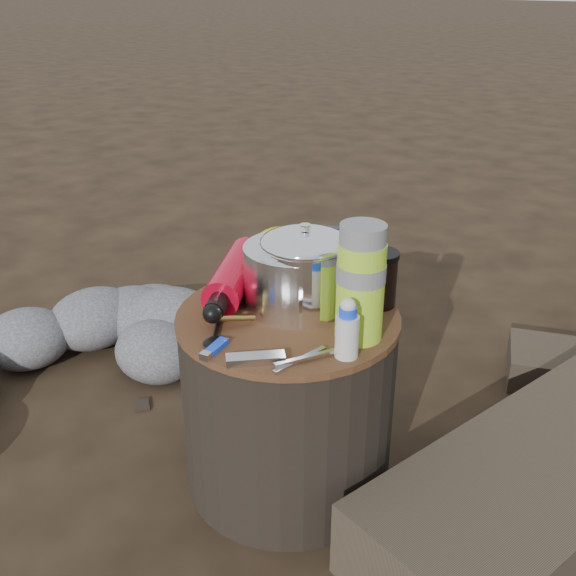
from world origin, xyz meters
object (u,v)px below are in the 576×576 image
Objects in this scene: camping_pot at (305,271)px; travel_mug at (378,279)px; stump at (288,400)px; thermos at (361,284)px; fuel_bottle at (234,275)px.

camping_pot reaches higher than travel_mug.
travel_mug reaches higher than stump.
thermos is at bearing -11.10° from camping_pot.
stump is at bearing -127.87° from travel_mug.
fuel_bottle is at bearing 175.13° from stump.
stump is 0.30m from camping_pot.
travel_mug reaches higher than fuel_bottle.
fuel_bottle is 2.82× the size of travel_mug.
thermos is 1.94× the size of travel_mug.
camping_pot is 0.18m from fuel_bottle.
camping_pot is 0.15m from thermos.
stump is at bearing -33.43° from fuel_bottle.
travel_mug is at bearing 47.07° from camping_pot.
fuel_bottle is at bearing -153.30° from travel_mug.
camping_pot reaches higher than fuel_bottle.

